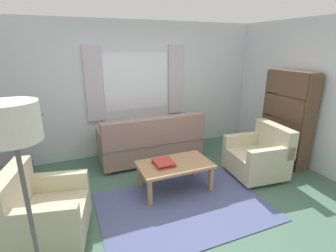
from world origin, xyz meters
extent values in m
plane|color=#476B56|center=(0.00, 0.00, 0.00)|extent=(6.24, 6.24, 0.00)
cube|color=silver|center=(0.00, 2.26, 1.30)|extent=(5.32, 0.12, 2.60)
cube|color=silver|center=(2.66, 0.00, 1.30)|extent=(0.12, 4.40, 2.60)
cube|color=white|center=(0.00, 2.20, 1.45)|extent=(1.30, 0.01, 1.10)
cube|color=silver|center=(-0.83, 2.17, 1.45)|extent=(0.32, 0.06, 1.40)
cube|color=silver|center=(0.83, 2.17, 1.45)|extent=(0.32, 0.06, 1.40)
cube|color=#4C5684|center=(0.00, 0.00, 0.01)|extent=(2.29, 1.60, 0.01)
cube|color=gray|center=(0.06, 1.66, 0.25)|extent=(1.90, 0.80, 0.38)
cube|color=gray|center=(0.06, 1.34, 0.68)|extent=(1.90, 0.20, 0.48)
cube|color=gray|center=(0.93, 1.66, 0.56)|extent=(0.16, 0.80, 0.24)
cube|color=gray|center=(-0.81, 1.66, 0.56)|extent=(0.16, 0.80, 0.24)
cylinder|color=#A87F56|center=(0.91, 1.96, 0.03)|extent=(0.06, 0.06, 0.06)
cylinder|color=#A87F56|center=(-0.79, 1.96, 0.03)|extent=(0.06, 0.06, 0.06)
cylinder|color=#A87F56|center=(0.91, 1.36, 0.03)|extent=(0.06, 0.06, 0.06)
cylinder|color=#A87F56|center=(-0.79, 1.36, 0.03)|extent=(0.06, 0.06, 0.06)
cube|color=#BCB293|center=(-1.67, 0.06, 0.24)|extent=(0.96, 0.99, 0.36)
cube|color=#BCB293|center=(-2.00, 0.13, 0.65)|extent=(0.36, 0.86, 0.46)
cube|color=#BCB293|center=(-1.75, -0.30, 0.53)|extent=(0.81, 0.29, 0.22)
cube|color=#BCB293|center=(-1.60, 0.41, 0.53)|extent=(0.81, 0.29, 0.22)
cylinder|color=#A87F56|center=(-1.29, 0.32, 0.03)|extent=(0.05, 0.05, 0.06)
cylinder|color=#A87F56|center=(-1.91, 0.46, 0.03)|extent=(0.05, 0.05, 0.06)
cube|color=#BCB293|center=(1.50, 0.34, 0.24)|extent=(0.88, 0.91, 0.36)
cube|color=#BCB293|center=(1.83, 0.31, 0.65)|extent=(0.26, 0.85, 0.46)
cube|color=#BCB293|center=(1.54, 0.70, 0.53)|extent=(0.81, 0.20, 0.22)
cube|color=#BCB293|center=(1.47, -0.02, 0.53)|extent=(0.81, 0.20, 0.22)
cylinder|color=#A87F56|center=(1.22, 0.71, 0.03)|extent=(0.05, 0.05, 0.06)
cylinder|color=#A87F56|center=(1.15, 0.03, 0.03)|extent=(0.05, 0.05, 0.06)
cylinder|color=#A87F56|center=(1.85, 0.65, 0.03)|extent=(0.05, 0.05, 0.06)
cylinder|color=#A87F56|center=(1.79, -0.03, 0.03)|extent=(0.05, 0.05, 0.06)
cube|color=#A87F56|center=(0.06, 0.47, 0.42)|extent=(1.10, 0.64, 0.04)
cube|color=#A87F56|center=(-0.43, 0.21, 0.20)|extent=(0.06, 0.06, 0.40)
cube|color=#A87F56|center=(0.55, 0.21, 0.20)|extent=(0.06, 0.06, 0.40)
cube|color=#A87F56|center=(-0.43, 0.73, 0.20)|extent=(0.06, 0.06, 0.40)
cube|color=#A87F56|center=(0.55, 0.73, 0.20)|extent=(0.06, 0.06, 0.40)
cube|color=#B23833|center=(-0.11, 0.49, 0.45)|extent=(0.30, 0.33, 0.02)
cube|color=#B23833|center=(-0.11, 0.50, 0.47)|extent=(0.24, 0.28, 0.02)
cube|color=#B23833|center=(-0.11, 0.48, 0.49)|extent=(0.28, 0.32, 0.02)
cylinder|color=#56565B|center=(-2.18, 1.71, 0.14)|extent=(0.42, 0.42, 0.29)
cylinder|color=brown|center=(-2.18, 1.71, 0.53)|extent=(0.07, 0.07, 0.49)
cone|color=#38753D|center=(-1.91, 1.71, 0.96)|extent=(0.51, 0.11, 0.37)
cone|color=#38753D|center=(-2.08, 1.96, 0.97)|extent=(0.23, 0.54, 0.34)
cone|color=#38753D|center=(-2.31, 1.94, 0.96)|extent=(0.28, 0.51, 0.36)
cone|color=#38753D|center=(-2.02, 1.48, 0.97)|extent=(0.32, 0.51, 0.37)
cube|color=brown|center=(2.38, 0.14, 0.85)|extent=(0.30, 0.04, 1.70)
cube|color=brown|center=(2.38, 1.04, 0.85)|extent=(0.30, 0.04, 1.70)
cube|color=brown|center=(2.24, 0.59, 0.85)|extent=(0.02, 0.90, 1.70)
cube|color=brown|center=(2.38, 0.59, 0.01)|extent=(0.30, 0.86, 0.02)
cube|color=brown|center=(2.38, 0.59, 0.43)|extent=(0.30, 0.86, 0.02)
cube|color=brown|center=(2.38, 0.59, 0.86)|extent=(0.30, 0.86, 0.02)
cube|color=brown|center=(2.38, 0.59, 1.28)|extent=(0.30, 0.86, 0.02)
cube|color=brown|center=(2.38, 0.59, 1.71)|extent=(0.30, 0.86, 0.02)
cube|color=#B23833|center=(2.38, 0.24, 0.97)|extent=(0.23, 0.07, 0.19)
cube|color=#7F478C|center=(2.38, 0.32, 1.01)|extent=(0.24, 0.07, 0.29)
cube|color=#2D2D33|center=(2.38, 0.42, 1.00)|extent=(0.26, 0.10, 0.26)
cube|color=#2D2D33|center=(2.38, 0.51, 0.98)|extent=(0.28, 0.08, 0.23)
cube|color=#7F478C|center=(2.38, 0.60, 0.97)|extent=(0.25, 0.08, 0.19)
cube|color=#335199|center=(2.38, 0.69, 1.02)|extent=(0.28, 0.07, 0.29)
cylinder|color=#4C4C51|center=(-1.66, -1.03, 0.81)|extent=(0.03, 0.03, 1.57)
cylinder|color=beige|center=(-1.66, -1.03, 1.72)|extent=(0.32, 0.32, 0.24)
camera|label=1|loc=(-1.36, -2.69, 2.14)|focal=27.01mm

